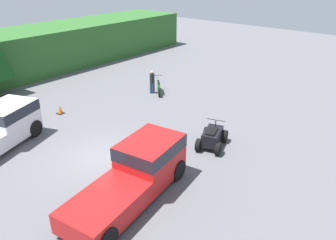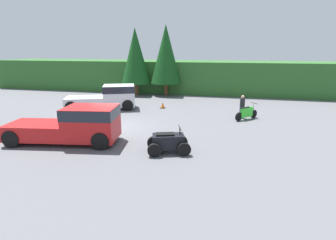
{
  "view_description": "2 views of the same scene",
  "coord_description": "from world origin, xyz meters",
  "px_view_note": "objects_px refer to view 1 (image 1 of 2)",
  "views": [
    {
      "loc": [
        -8.57,
        -11.23,
        8.5
      ],
      "look_at": [
        3.66,
        -1.02,
        0.95
      ],
      "focal_mm": 35.0,
      "sensor_mm": 36.0,
      "label": 1
    },
    {
      "loc": [
        6.89,
        -15.23,
        4.9
      ],
      "look_at": [
        3.66,
        -1.02,
        0.95
      ],
      "focal_mm": 28.0,
      "sensor_mm": 36.0,
      "label": 2
    }
  ],
  "objects_px": {
    "dirt_bike": "(158,87)",
    "traffic_cone": "(60,110)",
    "pickup_truck_red": "(138,171)",
    "rider_person": "(152,81)",
    "quad_atv": "(212,137)"
  },
  "relations": [
    {
      "from": "dirt_bike",
      "to": "traffic_cone",
      "type": "height_order",
      "value": "dirt_bike"
    },
    {
      "from": "pickup_truck_red",
      "to": "traffic_cone",
      "type": "xyz_separation_m",
      "value": [
        2.49,
        9.38,
        -0.8
      ]
    },
    {
      "from": "rider_person",
      "to": "traffic_cone",
      "type": "xyz_separation_m",
      "value": [
        -6.45,
        1.99,
        -0.67
      ]
    },
    {
      "from": "rider_person",
      "to": "dirt_bike",
      "type": "bearing_deg",
      "value": -100.36
    },
    {
      "from": "pickup_truck_red",
      "to": "dirt_bike",
      "type": "relative_size",
      "value": 3.82
    },
    {
      "from": "dirt_bike",
      "to": "traffic_cone",
      "type": "bearing_deg",
      "value": 116.23
    },
    {
      "from": "pickup_truck_red",
      "to": "rider_person",
      "type": "xyz_separation_m",
      "value": [
        8.94,
        7.39,
        -0.13
      ]
    },
    {
      "from": "dirt_bike",
      "to": "rider_person",
      "type": "xyz_separation_m",
      "value": [
        -0.32,
        0.32,
        0.46
      ]
    },
    {
      "from": "traffic_cone",
      "to": "pickup_truck_red",
      "type": "bearing_deg",
      "value": -104.87
    },
    {
      "from": "pickup_truck_red",
      "to": "quad_atv",
      "type": "relative_size",
      "value": 2.62
    },
    {
      "from": "pickup_truck_red",
      "to": "dirt_bike",
      "type": "bearing_deg",
      "value": 28.6
    },
    {
      "from": "dirt_bike",
      "to": "quad_atv",
      "type": "height_order",
      "value": "quad_atv"
    },
    {
      "from": "quad_atv",
      "to": "rider_person",
      "type": "height_order",
      "value": "rider_person"
    },
    {
      "from": "pickup_truck_red",
      "to": "rider_person",
      "type": "bearing_deg",
      "value": 30.8
    },
    {
      "from": "rider_person",
      "to": "traffic_cone",
      "type": "bearing_deg",
      "value": 107.12
    }
  ]
}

